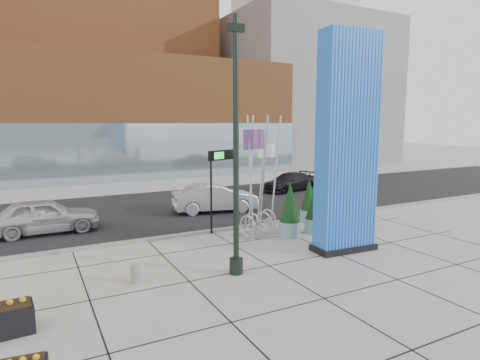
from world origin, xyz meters
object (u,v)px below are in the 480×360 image
lamp_post (236,173)px  car_white_west (44,216)px  car_silver_mid (215,198)px  overhead_street_sign (224,162)px  public_art_sculpture (259,203)px  concrete_bollard (135,274)px  blue_pylon (347,148)px

lamp_post → car_white_west: lamp_post is taller
car_silver_mid → lamp_post: bearing=170.9°
car_white_west → car_silver_mid: (8.75, 0.49, -0.01)m
overhead_street_sign → car_white_west: overhead_street_sign is taller
overhead_street_sign → public_art_sculpture: bearing=-60.5°
concrete_bollard → car_silver_mid: (6.45, 8.20, 0.49)m
blue_pylon → car_white_west: bearing=145.2°
blue_pylon → concrete_bollard: 8.95m
blue_pylon → car_silver_mid: blue_pylon is taller
public_art_sculpture → overhead_street_sign: bearing=124.3°
concrete_bollard → car_silver_mid: 10.44m
lamp_post → overhead_street_sign: bearing=68.9°
overhead_street_sign → lamp_post: bearing=-133.5°
overhead_street_sign → blue_pylon: bearing=-79.1°
car_white_west → car_silver_mid: 8.77m
blue_pylon → lamp_post: blue_pylon is taller
blue_pylon → car_white_west: (-10.41, 8.21, -3.26)m
concrete_bollard → overhead_street_sign: 7.17m
concrete_bollard → overhead_street_sign: (5.07, 4.13, 2.94)m
lamp_post → car_white_west: size_ratio=1.76×
overhead_street_sign → car_white_west: size_ratio=0.80×
public_art_sculpture → concrete_bollard: bearing=-171.3°
concrete_bollard → blue_pylon: bearing=-3.5°
public_art_sculpture → overhead_street_sign: public_art_sculpture is taller
overhead_street_sign → car_white_west: bearing=131.7°
lamp_post → overhead_street_sign: size_ratio=2.21×
lamp_post → overhead_street_sign: 5.23m
lamp_post → concrete_bollard: size_ratio=13.65×
public_art_sculpture → overhead_street_sign: 2.44m
overhead_street_sign → car_white_west: 8.55m
concrete_bollard → car_silver_mid: size_ratio=0.13×
lamp_post → public_art_sculpture: size_ratio=1.55×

